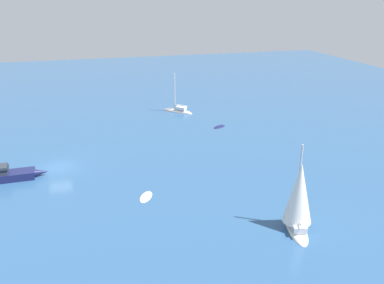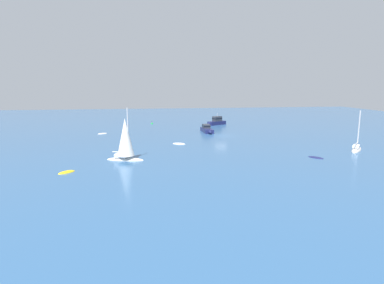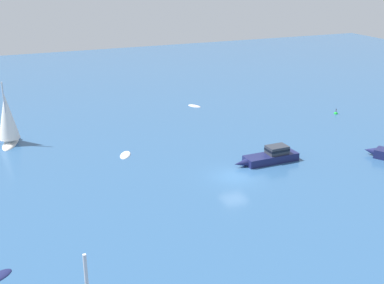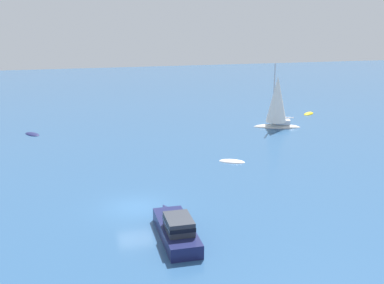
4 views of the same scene
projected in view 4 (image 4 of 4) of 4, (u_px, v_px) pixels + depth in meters
name	position (u px, v px, depth m)	size (l,w,h in m)	color
ground_plane	(135.00, 207.00, 34.77)	(160.00, 160.00, 0.00)	#2D5684
yacht	(277.00, 104.00, 56.57)	(5.57, 2.98, 7.78)	silver
rib	(309.00, 114.00, 64.10)	(2.22, 2.13, 0.44)	yellow
motor_cruiser	(176.00, 228.00, 30.09)	(2.05, 7.37, 1.69)	#191E4C
tender	(32.00, 134.00, 54.10)	(2.19, 2.52, 0.31)	#191E4C
dinghy_1	(232.00, 162.00, 44.75)	(2.62, 2.02, 0.40)	white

